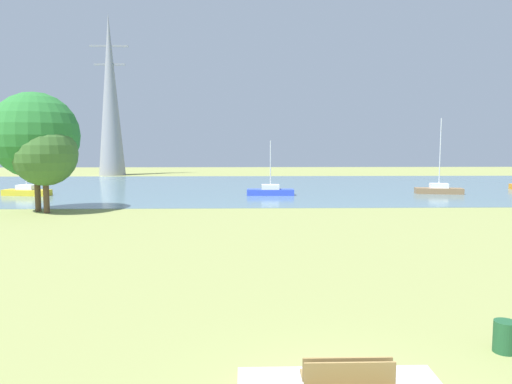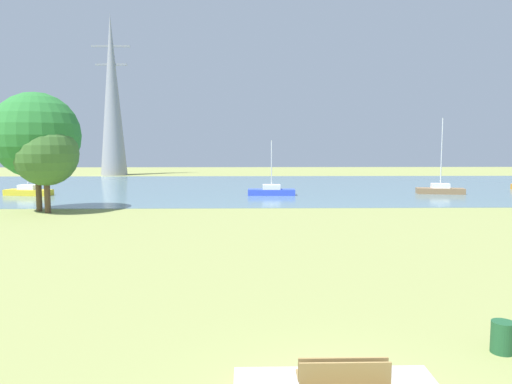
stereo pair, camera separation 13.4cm
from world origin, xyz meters
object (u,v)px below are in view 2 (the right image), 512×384
at_px(sailboat_brown, 440,189).
at_px(tree_mid_shore, 36,136).
at_px(sailboat_blue, 271,191).
at_px(tree_east_far, 45,154).
at_px(litter_bin, 502,337).
at_px(bench_facing_water, 341,379).
at_px(electricity_pylon, 112,95).
at_px(sailboat_yellow, 28,191).

bearing_deg(sailboat_brown, tree_mid_shore, -161.09).
height_order(sailboat_blue, tree_east_far, tree_east_far).
distance_m(litter_bin, tree_east_far, 33.42).
relative_size(bench_facing_water, electricity_pylon, 0.07).
bearing_deg(bench_facing_water, sailboat_yellow, 121.04).
height_order(bench_facing_water, sailboat_yellow, sailboat_yellow).
bearing_deg(tree_mid_shore, sailboat_blue, 31.55).
relative_size(litter_bin, sailboat_yellow, 0.15).
bearing_deg(sailboat_yellow, tree_mid_shore, -62.66).
distance_m(bench_facing_water, sailboat_brown, 44.91).
relative_size(sailboat_blue, tree_mid_shore, 0.61).
bearing_deg(sailboat_yellow, tree_east_far, -60.75).
bearing_deg(electricity_pylon, sailboat_blue, -53.13).
bearing_deg(sailboat_brown, bench_facing_water, -114.49).
height_order(sailboat_brown, sailboat_blue, sailboat_brown).
relative_size(tree_east_far, electricity_pylon, 0.26).
relative_size(bench_facing_water, tree_mid_shore, 0.20).
relative_size(bench_facing_water, sailboat_blue, 0.32).
bearing_deg(sailboat_blue, sailboat_yellow, 179.16).
bearing_deg(tree_east_far, sailboat_brown, 20.67).
relative_size(bench_facing_water, sailboat_yellow, 0.33).
height_order(bench_facing_water, sailboat_brown, sailboat_brown).
distance_m(sailboat_blue, electricity_pylon, 43.75).
distance_m(sailboat_brown, electricity_pylon, 55.35).
relative_size(bench_facing_water, litter_bin, 2.25).
relative_size(sailboat_brown, electricity_pylon, 0.30).
xyz_separation_m(bench_facing_water, sailboat_yellow, (-24.18, 40.19, -0.02)).
distance_m(sailboat_brown, sailboat_yellow, 42.80).
relative_size(sailboat_blue, electricity_pylon, 0.21).
relative_size(tree_mid_shore, electricity_pylon, 0.34).
xyz_separation_m(litter_bin, tree_east_far, (-21.53, 25.23, 4.10)).
relative_size(tree_mid_shore, tree_east_far, 1.33).
xyz_separation_m(tree_east_far, electricity_pylon, (-7.33, 45.82, 8.95)).
relative_size(bench_facing_water, tree_east_far, 0.26).
height_order(sailboat_yellow, tree_east_far, tree_east_far).
xyz_separation_m(tree_mid_shore, tree_east_far, (1.01, -0.89, -1.39)).
distance_m(sailboat_blue, tree_mid_shore, 22.66).
bearing_deg(tree_east_far, tree_mid_shore, 138.70).
bearing_deg(bench_facing_water, tree_mid_shore, 122.51).
distance_m(sailboat_yellow, tree_mid_shore, 14.44).
bearing_deg(tree_east_far, sailboat_blue, 34.95).
bearing_deg(electricity_pylon, tree_east_far, -80.91).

